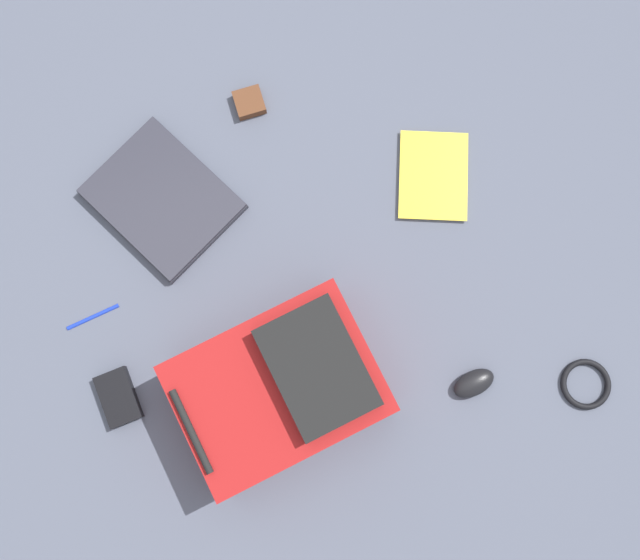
{
  "coord_description": "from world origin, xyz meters",
  "views": [
    {
      "loc": [
        -0.27,
        0.07,
        1.76
      ],
      "look_at": [
        -0.02,
        -0.02,
        0.02
      ],
      "focal_mm": 40.34,
      "sensor_mm": 36.0,
      "label": 1
    }
  ],
  "objects": [
    {
      "name": "earbud_pouch",
      "position": [
        0.47,
        0.01,
        0.01
      ],
      "size": [
        0.07,
        0.07,
        0.03
      ],
      "primitive_type": "cube",
      "rotation": [
        0.0,
        0.0,
        -0.03
      ],
      "color": "#59331E",
      "rests_on": "ground_plane"
    },
    {
      "name": "backpack",
      "position": [
        -0.24,
        0.15,
        0.09
      ],
      "size": [
        0.38,
        0.48,
        0.21
      ],
      "color": "maroon",
      "rests_on": "ground_plane"
    },
    {
      "name": "cable_coil",
      "position": [
        -0.47,
        -0.54,
        0.01
      ],
      "size": [
        0.12,
        0.12,
        0.01
      ],
      "primitive_type": "torus",
      "color": "black",
      "rests_on": "ground_plane"
    },
    {
      "name": "computer_mouse",
      "position": [
        -0.38,
        -0.29,
        0.02
      ],
      "size": [
        0.07,
        0.11,
        0.04
      ],
      "primitive_type": "ellipsoid",
      "rotation": [
        0.0,
        0.0,
        0.13
      ],
      "color": "black",
      "rests_on": "ground_plane"
    },
    {
      "name": "power_brick",
      "position": [
        -0.13,
        0.53,
        0.01
      ],
      "size": [
        0.13,
        0.09,
        0.03
      ],
      "primitive_type": "cube",
      "rotation": [
        0.0,
        0.0,
        1.63
      ],
      "color": "black",
      "rests_on": "ground_plane"
    },
    {
      "name": "pen_black",
      "position": [
        0.07,
        0.54,
        0.0
      ],
      "size": [
        0.02,
        0.14,
        0.01
      ],
      "primitive_type": "cylinder",
      "rotation": [
        1.57,
        0.0,
        0.11
      ],
      "color": "#1933B2",
      "rests_on": "ground_plane"
    },
    {
      "name": "laptop",
      "position": [
        0.3,
        0.29,
        0.02
      ],
      "size": [
        0.42,
        0.4,
        0.03
      ],
      "color": "#24242C",
      "rests_on": "ground_plane"
    },
    {
      "name": "ground_plane",
      "position": [
        0.0,
        0.0,
        0.0
      ],
      "size": [
        3.83,
        3.83,
        0.0
      ],
      "primitive_type": "plane",
      "color": "#4C5160"
    },
    {
      "name": "book_manual",
      "position": [
        0.14,
        -0.37,
        0.01
      ],
      "size": [
        0.28,
        0.24,
        0.01
      ],
      "color": "silver",
      "rests_on": "ground_plane"
    }
  ]
}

